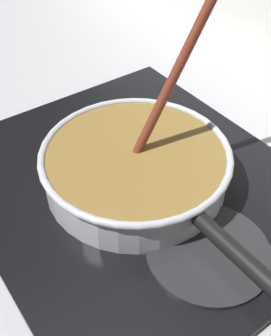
% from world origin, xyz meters
% --- Properties ---
extents(hob_plate, '(0.56, 0.48, 0.01)m').
position_xyz_m(hob_plate, '(0.09, 0.24, 0.01)').
color(hob_plate, black).
rests_on(hob_plate, ground).
extents(burner_ring, '(0.19, 0.19, 0.01)m').
position_xyz_m(burner_ring, '(0.09, 0.24, 0.02)').
color(burner_ring, '#592D0C').
rests_on(burner_ring, hob_plate).
extents(spare_burner, '(0.17, 0.17, 0.01)m').
position_xyz_m(spare_burner, '(0.26, 0.24, 0.01)').
color(spare_burner, '#262628').
rests_on(spare_burner, hob_plate).
extents(cooking_pan, '(0.45, 0.29, 0.28)m').
position_xyz_m(cooking_pan, '(0.09, 0.24, 0.05)').
color(cooking_pan, silver).
rests_on(cooking_pan, hob_plate).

